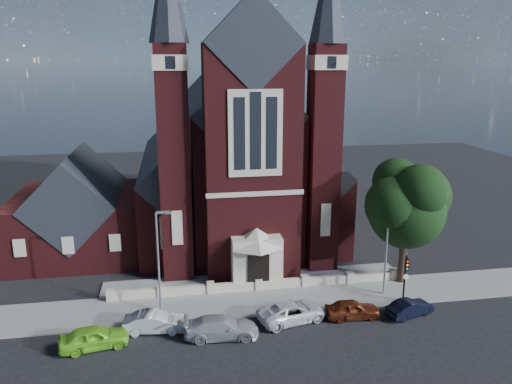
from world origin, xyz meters
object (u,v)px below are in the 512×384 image
church (233,158)px  street_lamp_left (159,256)px  street_tree (410,206)px  car_silver_b (221,327)px  car_lime_van (94,337)px  car_silver_a (155,322)px  traffic_signal (406,273)px  parish_hall (79,214)px  car_dark_red (352,309)px  car_white_suv (292,312)px  street_lamp_right (388,242)px  car_navy (410,308)px

church → street_lamp_left: size_ratio=4.31×
street_tree → car_silver_b: 18.50m
car_lime_van → car_silver_a: bearing=-80.3°
car_lime_van → traffic_signal: bearing=-94.0°
parish_hall → car_silver_a: 18.68m
street_lamp_left → car_silver_a: size_ratio=1.83×
car_lime_van → car_dark_red: bearing=-97.3°
parish_hall → car_silver_b: parish_hall is taller
traffic_signal → car_silver_b: size_ratio=0.77×
traffic_signal → street_tree: bearing=64.1°
car_white_suv → street_lamp_right: bearing=-85.1°
street_lamp_right → car_lime_van: bearing=-169.5°
church → street_lamp_right: church is taller
street_lamp_right → car_silver_b: (-13.87, -4.25, -3.85)m
street_lamp_left → car_silver_b: 7.06m
street_lamp_left → car_dark_red: 14.91m
parish_hall → street_tree: bearing=-23.3°
church → car_silver_b: 24.64m
car_silver_b → car_dark_red: car_silver_b is taller
car_silver_a → car_silver_b: car_silver_b is taller
car_lime_van → car_dark_red: 18.47m
traffic_signal → car_lime_van: traffic_signal is taller
car_navy → car_silver_b: bearing=75.3°
traffic_signal → car_white_suv: (-9.38, -1.29, -1.86)m
street_tree → car_navy: 8.50m
street_lamp_right → car_white_suv: bearing=-161.3°
parish_hall → car_silver_a: parish_hall is taller
parish_hall → traffic_signal: 31.20m
parish_hall → street_tree: (28.60, -12.29, 2.95)m
car_white_suv → parish_hall: bearing=32.5°
parish_hall → car_white_suv: (17.62, -16.86, -3.28)m
street_tree → car_white_suv: 13.42m
traffic_signal → car_silver_a: traffic_signal is taller
traffic_signal → car_dark_red: (-4.87, -1.61, -1.88)m
church → car_silver_b: (-3.78, -23.19, -7.43)m
car_dark_red → traffic_signal: bearing=-69.4°
car_silver_b → street_tree: bearing=-65.4°
church → car_white_suv: bearing=-85.7°
street_lamp_right → car_lime_van: street_lamp_right is taller
car_navy → parish_hall: bearing=39.1°
parish_hall → street_lamp_left: (8.09, -14.00, 0.59)m
street_tree → car_white_suv: size_ratio=2.05×
car_lime_van → church: bearing=-38.3°
street_lamp_right → car_lime_van: (-22.40, -4.16, -3.83)m
traffic_signal → car_lime_van: 23.52m
car_navy → street_lamp_right: bearing=-10.3°
church → street_tree: bearing=-53.8°
church → traffic_signal: church is taller
car_white_suv → car_navy: car_white_suv is taller
street_tree → parish_hall: bearing=156.7°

